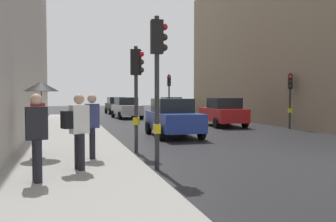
{
  "coord_description": "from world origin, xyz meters",
  "views": [
    {
      "loc": [
        -7.23,
        -8.31,
        1.88
      ],
      "look_at": [
        -1.68,
        10.92,
        1.02
      ],
      "focal_mm": 37.56,
      "sensor_mm": 36.0,
      "label": 1
    }
  ],
  "objects_px": {
    "traffic_light_mid_street": "(290,90)",
    "traffic_light_far_median": "(169,88)",
    "car_dark_suv": "(116,106)",
    "traffic_light_near_left": "(158,64)",
    "pedestrian_with_umbrella": "(40,97)",
    "traffic_light_near_right": "(137,80)",
    "pedestrian_in_dark_coat": "(37,134)",
    "pedestrian_with_grey_backpack": "(90,122)",
    "car_blue_van": "(173,118)",
    "car_silver_hatchback": "(127,108)",
    "car_red_sedan": "(223,112)",
    "pedestrian_with_black_backpack": "(78,127)",
    "car_yellow_taxi": "(170,106)"
  },
  "relations": [
    {
      "from": "car_silver_hatchback",
      "to": "traffic_light_near_left",
      "type": "bearing_deg",
      "value": -97.19
    },
    {
      "from": "car_yellow_taxi",
      "to": "car_silver_hatchback",
      "type": "xyz_separation_m",
      "value": [
        -5.01,
        -3.87,
        0.0
      ]
    },
    {
      "from": "traffic_light_mid_street",
      "to": "car_silver_hatchback",
      "type": "relative_size",
      "value": 0.74
    },
    {
      "from": "car_silver_hatchback",
      "to": "pedestrian_in_dark_coat",
      "type": "distance_m",
      "value": 22.63
    },
    {
      "from": "car_blue_van",
      "to": "car_dark_suv",
      "type": "distance_m",
      "value": 21.41
    },
    {
      "from": "car_silver_hatchback",
      "to": "pedestrian_with_black_backpack",
      "type": "bearing_deg",
      "value": -102.37
    },
    {
      "from": "pedestrian_with_grey_backpack",
      "to": "pedestrian_with_umbrella",
      "type": "bearing_deg",
      "value": 145.22
    },
    {
      "from": "pedestrian_with_black_backpack",
      "to": "pedestrian_with_grey_backpack",
      "type": "distance_m",
      "value": 1.49
    },
    {
      "from": "traffic_light_near_left",
      "to": "traffic_light_far_median",
      "type": "bearing_deg",
      "value": 72.89
    },
    {
      "from": "traffic_light_mid_street",
      "to": "pedestrian_with_grey_backpack",
      "type": "relative_size",
      "value": 1.81
    },
    {
      "from": "car_red_sedan",
      "to": "pedestrian_with_umbrella",
      "type": "bearing_deg",
      "value": -137.53
    },
    {
      "from": "traffic_light_mid_street",
      "to": "car_yellow_taxi",
      "type": "height_order",
      "value": "traffic_light_mid_street"
    },
    {
      "from": "traffic_light_mid_street",
      "to": "pedestrian_with_grey_backpack",
      "type": "distance_m",
      "value": 13.87
    },
    {
      "from": "traffic_light_mid_street",
      "to": "traffic_light_far_median",
      "type": "relative_size",
      "value": 0.88
    },
    {
      "from": "pedestrian_with_grey_backpack",
      "to": "traffic_light_far_median",
      "type": "bearing_deg",
      "value": 67.16
    },
    {
      "from": "car_red_sedan",
      "to": "pedestrian_in_dark_coat",
      "type": "height_order",
      "value": "pedestrian_in_dark_coat"
    },
    {
      "from": "pedestrian_with_umbrella",
      "to": "pedestrian_with_grey_backpack",
      "type": "bearing_deg",
      "value": -34.78
    },
    {
      "from": "traffic_light_mid_street",
      "to": "car_dark_suv",
      "type": "height_order",
      "value": "traffic_light_mid_street"
    },
    {
      "from": "car_silver_hatchback",
      "to": "pedestrian_with_grey_backpack",
      "type": "height_order",
      "value": "pedestrian_with_grey_backpack"
    },
    {
      "from": "traffic_light_mid_street",
      "to": "pedestrian_with_umbrella",
      "type": "relative_size",
      "value": 1.5
    },
    {
      "from": "car_blue_van",
      "to": "pedestrian_with_grey_backpack",
      "type": "height_order",
      "value": "pedestrian_with_grey_backpack"
    },
    {
      "from": "car_dark_suv",
      "to": "car_silver_hatchback",
      "type": "bearing_deg",
      "value": -91.33
    },
    {
      "from": "pedestrian_with_grey_backpack",
      "to": "pedestrian_in_dark_coat",
      "type": "xyz_separation_m",
      "value": [
        -1.21,
        -2.39,
        -0.03
      ]
    },
    {
      "from": "car_dark_suv",
      "to": "pedestrian_in_dark_coat",
      "type": "distance_m",
      "value": 30.1
    },
    {
      "from": "traffic_light_near_right",
      "to": "car_silver_hatchback",
      "type": "height_order",
      "value": "traffic_light_near_right"
    },
    {
      "from": "traffic_light_near_right",
      "to": "pedestrian_in_dark_coat",
      "type": "xyz_separation_m",
      "value": [
        -2.81,
        -3.97,
        -1.29
      ]
    },
    {
      "from": "pedestrian_with_black_backpack",
      "to": "car_red_sedan",
      "type": "bearing_deg",
      "value": 51.9
    },
    {
      "from": "traffic_light_near_left",
      "to": "pedestrian_with_umbrella",
      "type": "height_order",
      "value": "traffic_light_near_left"
    },
    {
      "from": "car_red_sedan",
      "to": "car_dark_suv",
      "type": "height_order",
      "value": "same"
    },
    {
      "from": "traffic_light_mid_street",
      "to": "traffic_light_far_median",
      "type": "bearing_deg",
      "value": 113.36
    },
    {
      "from": "car_blue_van",
      "to": "pedestrian_in_dark_coat",
      "type": "distance_m",
      "value": 9.75
    },
    {
      "from": "traffic_light_near_right",
      "to": "car_red_sedan",
      "type": "height_order",
      "value": "traffic_light_near_right"
    },
    {
      "from": "car_yellow_taxi",
      "to": "pedestrian_with_grey_backpack",
      "type": "bearing_deg",
      "value": -111.5
    },
    {
      "from": "traffic_light_near_right",
      "to": "pedestrian_in_dark_coat",
      "type": "relative_size",
      "value": 1.99
    },
    {
      "from": "traffic_light_near_right",
      "to": "car_blue_van",
      "type": "bearing_deg",
      "value": 58.98
    },
    {
      "from": "car_dark_suv",
      "to": "traffic_light_near_right",
      "type": "bearing_deg",
      "value": -96.24
    },
    {
      "from": "pedestrian_with_grey_backpack",
      "to": "pedestrian_in_dark_coat",
      "type": "height_order",
      "value": "same"
    },
    {
      "from": "pedestrian_with_umbrella",
      "to": "pedestrian_in_dark_coat",
      "type": "bearing_deg",
      "value": -87.4
    },
    {
      "from": "pedestrian_with_grey_backpack",
      "to": "traffic_light_mid_street",
      "type": "bearing_deg",
      "value": 32.74
    },
    {
      "from": "car_silver_hatchback",
      "to": "pedestrian_with_grey_backpack",
      "type": "distance_m",
      "value": 20.03
    },
    {
      "from": "car_blue_van",
      "to": "pedestrian_with_grey_backpack",
      "type": "bearing_deg",
      "value": -125.54
    },
    {
      "from": "traffic_light_near_right",
      "to": "car_yellow_taxi",
      "type": "relative_size",
      "value": 0.84
    },
    {
      "from": "car_blue_van",
      "to": "pedestrian_with_grey_backpack",
      "type": "relative_size",
      "value": 2.39
    },
    {
      "from": "car_blue_van",
      "to": "pedestrian_with_black_backpack",
      "type": "distance_m",
      "value": 8.51
    },
    {
      "from": "traffic_light_mid_street",
      "to": "pedestrian_in_dark_coat",
      "type": "relative_size",
      "value": 1.81
    },
    {
      "from": "traffic_light_near_left",
      "to": "traffic_light_mid_street",
      "type": "relative_size",
      "value": 1.21
    },
    {
      "from": "traffic_light_mid_street",
      "to": "traffic_light_near_left",
      "type": "bearing_deg",
      "value": -139.12
    },
    {
      "from": "traffic_light_near_left",
      "to": "pedestrian_with_umbrella",
      "type": "bearing_deg",
      "value": 144.12
    },
    {
      "from": "traffic_light_near_left",
      "to": "car_silver_hatchback",
      "type": "distance_m",
      "value": 21.02
    },
    {
      "from": "car_red_sedan",
      "to": "pedestrian_with_grey_backpack",
      "type": "relative_size",
      "value": 2.44
    }
  ]
}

